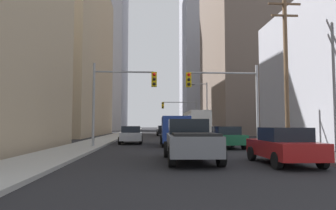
% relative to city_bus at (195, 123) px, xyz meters
% --- Properties ---
extents(sidewalk_left, '(2.92, 160.00, 0.15)m').
position_rel_city_bus_xyz_m(sidewalk_left, '(-11.08, 11.63, -1.85)').
color(sidewalk_left, '#9E9E99').
rests_on(sidewalk_left, ground).
extents(sidewalk_right, '(2.92, 160.00, 0.15)m').
position_rel_city_bus_xyz_m(sidewalk_right, '(2.41, 11.63, -1.85)').
color(sidewalk_right, '#9E9E99').
rests_on(sidewalk_right, ground).
extents(city_bus, '(2.86, 11.57, 3.40)m').
position_rel_city_bus_xyz_m(city_bus, '(0.00, 0.00, 0.00)').
color(city_bus, silver).
rests_on(city_bus, ground).
extents(pickup_truck_grey, '(2.20, 5.47, 1.90)m').
position_rel_city_bus_xyz_m(pickup_truck_grey, '(-4.46, -27.10, -1.00)').
color(pickup_truck_grey, slate).
rests_on(pickup_truck_grey, ground).
extents(cargo_van_blue, '(2.16, 5.26, 2.26)m').
position_rel_city_bus_xyz_m(cargo_van_blue, '(-4.31, -17.32, -0.64)').
color(cargo_van_blue, navy).
rests_on(cargo_van_blue, ground).
extents(sedan_red, '(1.95, 4.25, 1.52)m').
position_rel_city_bus_xyz_m(sedan_red, '(-0.77, -28.47, -1.16)').
color(sedan_red, maroon).
rests_on(sedan_red, ground).
extents(sedan_green, '(1.96, 4.27, 1.52)m').
position_rel_city_bus_xyz_m(sedan_green, '(-0.92, -19.74, -1.16)').
color(sedan_green, '#195938').
rests_on(sedan_green, ground).
extents(sedan_silver, '(1.95, 4.26, 1.52)m').
position_rel_city_bus_xyz_m(sedan_silver, '(-7.88, -14.28, -1.16)').
color(sedan_silver, '#B7BABF').
rests_on(sedan_silver, ground).
extents(sedan_black, '(1.95, 4.24, 1.52)m').
position_rel_city_bus_xyz_m(sedan_black, '(-4.21, 4.73, -1.16)').
color(sedan_black, black).
rests_on(sedan_black, ground).
extents(traffic_signal_near_left, '(4.53, 0.44, 6.00)m').
position_rel_city_bus_xyz_m(traffic_signal_near_left, '(-8.26, -19.35, 2.15)').
color(traffic_signal_near_left, gray).
rests_on(traffic_signal_near_left, ground).
extents(traffic_signal_near_right, '(5.31, 0.44, 6.00)m').
position_rel_city_bus_xyz_m(traffic_signal_near_right, '(-0.77, -19.35, 2.18)').
color(traffic_signal_near_right, gray).
rests_on(traffic_signal_near_right, ground).
extents(traffic_signal_far_right, '(5.92, 0.44, 6.00)m').
position_rel_city_bus_xyz_m(traffic_signal_far_right, '(-1.05, 8.73, 2.21)').
color(traffic_signal_far_right, gray).
rests_on(traffic_signal_far_right, ground).
extents(utility_pole_right, '(2.20, 0.28, 10.31)m').
position_rel_city_bus_xyz_m(utility_pole_right, '(2.70, -21.60, 3.51)').
color(utility_pole_right, brown).
rests_on(utility_pole_right, ground).
extents(street_lamp_right, '(2.25, 0.32, 7.50)m').
position_rel_city_bus_xyz_m(street_lamp_right, '(1.30, 0.13, 2.59)').
color(street_lamp_right, gray).
rests_on(street_lamp_right, ground).
extents(building_left_mid_office, '(25.60, 27.90, 26.20)m').
position_rel_city_bus_xyz_m(building_left_mid_office, '(-26.80, 7.59, 11.17)').
color(building_left_mid_office, tan).
rests_on(building_left_mid_office, ground).
extents(building_left_far_tower, '(23.21, 23.41, 59.45)m').
position_rel_city_bus_xyz_m(building_left_far_tower, '(-25.64, 53.35, 27.79)').
color(building_left_far_tower, '#93939E').
rests_on(building_left_far_tower, ground).
extents(building_right_mid_block, '(25.12, 21.77, 30.81)m').
position_rel_city_bus_xyz_m(building_right_mid_block, '(17.37, 13.12, 13.47)').
color(building_right_mid_block, '#66564C').
rests_on(building_right_mid_block, ground).
extents(building_right_far_highrise, '(25.80, 21.12, 48.11)m').
position_rel_city_bus_xyz_m(building_right_far_highrise, '(17.35, 55.28, 22.12)').
color(building_right_far_highrise, '#93939E').
rests_on(building_right_far_highrise, ground).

